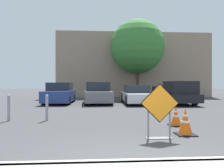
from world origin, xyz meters
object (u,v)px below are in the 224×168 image
at_px(parked_car_second, 98,94).
at_px(bollard_second, 9,107).
at_px(traffic_cone_nearest, 185,122).
at_px(parked_car_third, 136,95).
at_px(bollard_nearest, 47,107).
at_px(pickup_truck, 175,93).
at_px(parked_car_nearest, 60,94).
at_px(traffic_cone_second, 176,116).
at_px(road_closed_sign, 160,108).

xyz_separation_m(parked_car_second, bollard_second, (-3.48, -7.16, -0.17)).
xyz_separation_m(traffic_cone_nearest, bollard_second, (-5.98, 2.69, 0.17)).
height_order(parked_car_second, bollard_second, parked_car_second).
distance_m(parked_car_third, bollard_nearest, 8.52).
bearing_deg(parked_car_third, pickup_truck, 174.79).
bearing_deg(parked_car_third, traffic_cone_nearest, 88.96).
relative_size(parked_car_third, pickup_truck, 0.83).
bearing_deg(bollard_second, parked_car_nearest, 84.78).
bearing_deg(pickup_truck, parked_car_third, -8.01).
xyz_separation_m(traffic_cone_second, parked_car_third, (0.09, 8.37, 0.30)).
bearing_deg(road_closed_sign, traffic_cone_second, 58.24).
height_order(road_closed_sign, pickup_truck, pickup_truck).
xyz_separation_m(road_closed_sign, parked_car_second, (-1.63, 10.26, -0.10)).
bearing_deg(traffic_cone_nearest, bollard_nearest, 149.21).
relative_size(parked_car_third, bollard_second, 4.47).
bearing_deg(parked_car_third, parked_car_nearest, -4.10).
bearing_deg(parked_car_second, traffic_cone_nearest, 101.12).
xyz_separation_m(parked_car_nearest, parked_car_third, (5.60, -0.47, -0.07)).
bearing_deg(pickup_truck, parked_car_nearest, -7.27).
distance_m(traffic_cone_nearest, parked_car_second, 10.17).
xyz_separation_m(bollard_nearest, bollard_second, (-1.47, -0.00, -0.00)).
bearing_deg(parked_car_third, bollard_nearest, 56.32).
height_order(parked_car_nearest, bollard_nearest, parked_car_nearest).
bearing_deg(traffic_cone_nearest, parked_car_third, 88.21).
bearing_deg(road_closed_sign, parked_car_nearest, 112.67).
distance_m(traffic_cone_nearest, parked_car_third, 9.73).
xyz_separation_m(parked_car_second, pickup_truck, (5.61, -0.43, 0.02)).
distance_m(parked_car_second, pickup_truck, 5.63).
bearing_deg(parked_car_second, bollard_second, 60.96).
height_order(traffic_cone_nearest, bollard_second, bollard_second).
bearing_deg(traffic_cone_second, pickup_truck, 70.24).
relative_size(road_closed_sign, parked_car_third, 0.32).
height_order(parked_car_second, parked_car_third, parked_car_second).
relative_size(traffic_cone_nearest, parked_car_second, 0.19).
distance_m(traffic_cone_nearest, pickup_truck, 9.93).
relative_size(parked_car_third, bollard_nearest, 4.46).
distance_m(parked_car_third, bollard_second, 9.43).
xyz_separation_m(parked_car_second, parked_car_third, (2.80, -0.13, -0.09)).
xyz_separation_m(traffic_cone_second, bollard_second, (-6.20, 1.34, 0.22)).
height_order(road_closed_sign, parked_car_third, road_closed_sign).
relative_size(parked_car_nearest, parked_car_second, 0.99).
distance_m(traffic_cone_second, bollard_nearest, 4.92).
bearing_deg(bollard_second, road_closed_sign, -31.18).
xyz_separation_m(parked_car_nearest, bollard_second, (-0.69, -7.50, -0.16)).
distance_m(pickup_truck, bollard_nearest, 10.18).
height_order(road_closed_sign, parked_car_second, parked_car_second).
distance_m(traffic_cone_nearest, traffic_cone_second, 1.36).
height_order(road_closed_sign, bollard_second, road_closed_sign).
bearing_deg(pickup_truck, parked_car_second, -6.42).
distance_m(parked_car_nearest, parked_car_third, 5.62).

